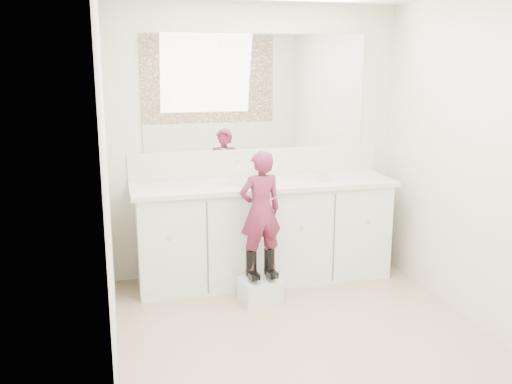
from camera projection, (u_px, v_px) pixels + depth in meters
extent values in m
plane|color=#877358|center=(310.00, 343.00, 3.97)|extent=(3.00, 3.00, 0.00)
plane|color=beige|center=(256.00, 142.00, 5.11)|extent=(2.60, 0.00, 2.60)
plane|color=beige|center=(442.00, 246.00, 2.28)|extent=(2.60, 0.00, 2.60)
plane|color=beige|center=(107.00, 185.00, 3.38)|extent=(0.00, 3.00, 3.00)
plane|color=beige|center=(488.00, 165.00, 4.01)|extent=(0.00, 3.00, 3.00)
cube|color=silver|center=(264.00, 233.00, 5.03)|extent=(2.20, 0.55, 0.85)
cube|color=beige|center=(265.00, 185.00, 4.91)|extent=(2.28, 0.58, 0.04)
cube|color=beige|center=(257.00, 163.00, 5.14)|extent=(2.28, 0.03, 0.25)
cube|color=white|center=(257.00, 92.00, 5.00)|extent=(2.00, 0.02, 1.00)
cube|color=#472819|center=(450.00, 133.00, 2.19)|extent=(2.00, 0.01, 1.20)
cylinder|color=silver|center=(260.00, 173.00, 5.05)|extent=(0.08, 0.08, 0.10)
imported|color=beige|center=(324.00, 176.00, 4.96)|extent=(0.11, 0.11, 0.09)
imported|color=silver|center=(238.00, 172.00, 4.81)|extent=(0.13, 0.13, 0.22)
cube|color=silver|center=(260.00, 290.00, 4.62)|extent=(0.34, 0.29, 0.20)
imported|color=#A2325E|center=(260.00, 210.00, 4.46)|extent=(0.37, 0.27, 0.95)
cylinder|color=pink|center=(269.00, 200.00, 4.46)|extent=(0.14, 0.03, 0.06)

